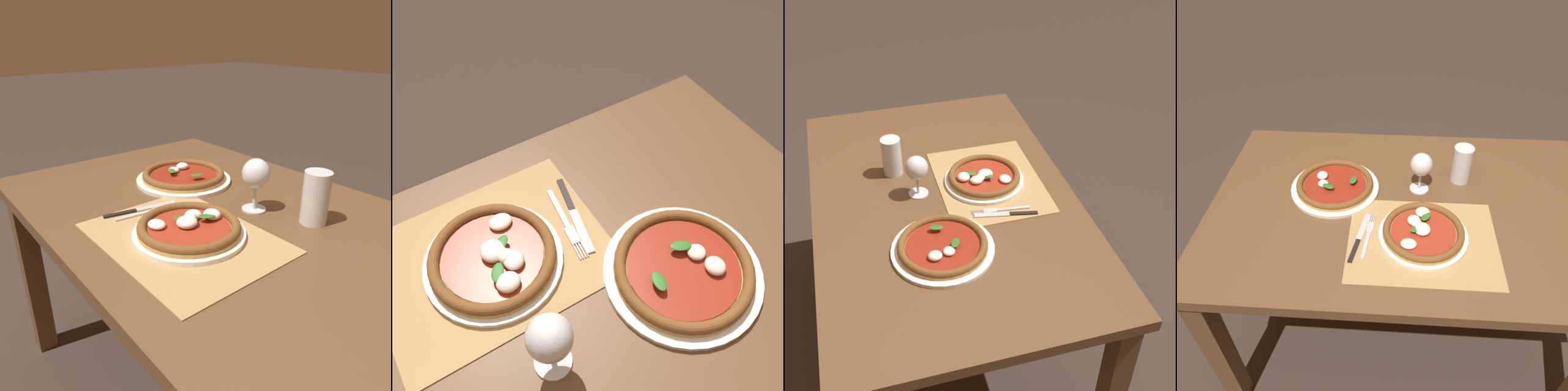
{
  "view_description": "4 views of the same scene",
  "coord_description": "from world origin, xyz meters",
  "views": [
    {
      "loc": [
        0.71,
        -0.68,
        1.22
      ],
      "look_at": [
        -0.08,
        -0.04,
        0.77
      ],
      "focal_mm": 35.0,
      "sensor_mm": 36.0,
      "label": 1
    },
    {
      "loc": [
        0.14,
        0.36,
        1.57
      ],
      "look_at": [
        -0.17,
        -0.15,
        0.83
      ],
      "focal_mm": 42.0,
      "sensor_mm": 36.0,
      "label": 2
    },
    {
      "loc": [
        -1.49,
        0.28,
        1.91
      ],
      "look_at": [
        -0.14,
        -0.09,
        0.83
      ],
      "focal_mm": 50.0,
      "sensor_mm": 36.0,
      "label": 3
    },
    {
      "loc": [
        -0.06,
        -1.01,
        1.65
      ],
      "look_at": [
        -0.12,
        -0.03,
        0.79
      ],
      "focal_mm": 35.0,
      "sensor_mm": 36.0,
      "label": 4
    }
  ],
  "objects": [
    {
      "name": "ground_plane",
      "position": [
        0.0,
        0.0,
        0.0
      ],
      "size": [
        24.0,
        24.0,
        0.0
      ],
      "primitive_type": "plane",
      "color": "#382D26"
    },
    {
      "name": "dining_table",
      "position": [
        0.0,
        0.0,
        0.64
      ],
      "size": [
        1.4,
        0.9,
        0.74
      ],
      "color": "brown",
      "rests_on": "ground"
    },
    {
      "name": "paper_placemat",
      "position": [
        0.05,
        -0.18,
        0.74
      ],
      "size": [
        0.48,
        0.37,
        0.0
      ],
      "primitive_type": "cube",
      "color": "#A88451",
      "rests_on": "dining_table"
    },
    {
      "name": "pizza_near",
      "position": [
        0.05,
        -0.16,
        0.76
      ],
      "size": [
        0.29,
        0.29,
        0.05
      ],
      "color": "white",
      "rests_on": "paper_placemat"
    },
    {
      "name": "pizza_far",
      "position": [
        -0.27,
        0.06,
        0.76
      ],
      "size": [
        0.32,
        0.32,
        0.05
      ],
      "color": "white",
      "rests_on": "dining_table"
    },
    {
      "name": "wine_glass",
      "position": [
        0.04,
        0.08,
        0.85
      ],
      "size": [
        0.08,
        0.08,
        0.16
      ],
      "color": "silver",
      "rests_on": "dining_table"
    },
    {
      "name": "pint_glass",
      "position": [
        0.2,
        0.15,
        0.81
      ],
      "size": [
        0.07,
        0.07,
        0.15
      ],
      "color": "silver",
      "rests_on": "dining_table"
    },
    {
      "name": "fork",
      "position": [
        -0.13,
        -0.17,
        0.75
      ],
      "size": [
        0.04,
        0.2,
        0.0
      ],
      "color": "#B7B7BC",
      "rests_on": "paper_placemat"
    },
    {
      "name": "knife",
      "position": [
        -0.16,
        -0.18,
        0.75
      ],
      "size": [
        0.06,
        0.21,
        0.01
      ],
      "color": "black",
      "rests_on": "paper_placemat"
    }
  ]
}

